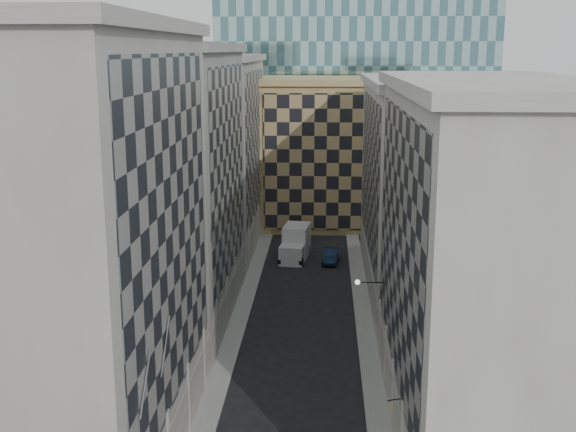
% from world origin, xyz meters
% --- Properties ---
extents(sidewalk_west, '(1.50, 100.00, 0.15)m').
position_xyz_m(sidewalk_west, '(-5.25, 30.00, 0.07)').
color(sidewalk_west, gray).
rests_on(sidewalk_west, ground).
extents(sidewalk_east, '(1.50, 100.00, 0.15)m').
position_xyz_m(sidewalk_east, '(5.25, 30.00, 0.07)').
color(sidewalk_east, gray).
rests_on(sidewalk_east, ground).
extents(bldg_left_a, '(10.80, 22.80, 23.70)m').
position_xyz_m(bldg_left_a, '(-10.88, 11.00, 11.82)').
color(bldg_left_a, gray).
rests_on(bldg_left_a, ground).
extents(bldg_left_b, '(10.80, 22.80, 22.70)m').
position_xyz_m(bldg_left_b, '(-10.88, 33.00, 11.32)').
color(bldg_left_b, gray).
rests_on(bldg_left_b, ground).
extents(bldg_left_c, '(10.80, 22.80, 21.70)m').
position_xyz_m(bldg_left_c, '(-10.88, 55.00, 10.83)').
color(bldg_left_c, gray).
rests_on(bldg_left_c, ground).
extents(bldg_right_a, '(10.80, 26.80, 20.70)m').
position_xyz_m(bldg_right_a, '(10.88, 15.00, 10.32)').
color(bldg_right_a, '#A9A39B').
rests_on(bldg_right_a, ground).
extents(bldg_right_b, '(10.80, 28.80, 19.70)m').
position_xyz_m(bldg_right_b, '(10.89, 42.00, 9.85)').
color(bldg_right_b, '#A9A39B').
rests_on(bldg_right_b, ground).
extents(tan_block, '(16.80, 14.80, 18.80)m').
position_xyz_m(tan_block, '(2.00, 67.90, 9.44)').
color(tan_block, '#A08654').
rests_on(tan_block, ground).
extents(church_tower, '(7.20, 7.20, 51.50)m').
position_xyz_m(church_tower, '(0.00, 82.00, 26.95)').
color(church_tower, '#2E2824').
rests_on(church_tower, ground).
extents(flagpoles_left, '(0.10, 6.33, 2.33)m').
position_xyz_m(flagpoles_left, '(-5.90, 6.00, 8.00)').
color(flagpoles_left, gray).
rests_on(flagpoles_left, ground).
extents(bracket_lamp, '(1.98, 0.36, 0.36)m').
position_xyz_m(bracket_lamp, '(4.38, 24.00, 6.20)').
color(bracket_lamp, black).
rests_on(bracket_lamp, ground).
extents(box_truck, '(3.36, 6.64, 3.49)m').
position_xyz_m(box_truck, '(-1.31, 50.97, 1.52)').
color(box_truck, silver).
rests_on(box_truck, ground).
extents(dark_car, '(1.81, 4.55, 1.47)m').
position_xyz_m(dark_car, '(2.49, 49.53, 0.74)').
color(dark_car, '#0E1C36').
rests_on(dark_car, ground).
extents(shop_sign, '(0.73, 0.64, 0.73)m').
position_xyz_m(shop_sign, '(5.42, 10.47, 3.84)').
color(shop_sign, black).
rests_on(shop_sign, ground).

